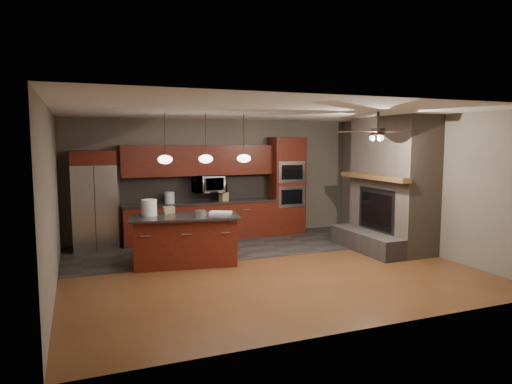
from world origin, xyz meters
name	(u,v)px	position (x,y,z in m)	size (l,w,h in m)	color
ground	(265,267)	(0.00, 0.00, 0.00)	(7.00, 7.00, 0.00)	brown
ceiling	(265,112)	(0.00, 0.00, 2.80)	(7.00, 6.00, 0.02)	white
back_wall	(217,179)	(0.00, 3.00, 1.40)	(7.00, 0.02, 2.80)	#6F6859
right_wall	(421,184)	(3.50, 0.00, 1.40)	(0.02, 6.00, 2.80)	#6F6859
left_wall	(52,200)	(-3.50, 0.00, 1.40)	(0.02, 6.00, 2.80)	#6F6859
slate_tile_patch	(233,246)	(0.00, 1.80, 0.01)	(7.00, 2.40, 0.01)	#2F2D2B
fireplace_column	(390,188)	(3.04, 0.40, 1.30)	(1.30, 2.10, 2.80)	#726051
back_cabinetry	(201,202)	(-0.48, 2.74, 0.89)	(3.59, 0.64, 2.20)	#5B1C10
oven_tower	(286,186)	(1.70, 2.69, 1.19)	(0.80, 0.63, 2.38)	#5B1C10
microwave	(209,184)	(-0.27, 2.75, 1.30)	(0.73, 0.41, 0.50)	silver
refrigerator	(94,200)	(-2.81, 2.62, 1.05)	(0.90, 0.75, 2.10)	silver
kitchen_island	(185,240)	(-1.31, 0.70, 0.47)	(2.10, 1.21, 0.92)	#5B1C10
white_bucket	(149,208)	(-1.91, 0.97, 1.07)	(0.28, 0.28, 0.30)	white
paint_can	(200,214)	(-1.07, 0.49, 0.98)	(0.18, 0.18, 0.12)	silver
paint_tray	(221,213)	(-0.62, 0.70, 0.94)	(0.40, 0.28, 0.04)	silver
cardboard_box	(169,210)	(-1.53, 1.11, 0.98)	(0.20, 0.15, 0.13)	#987A4E
counter_bucket	(169,198)	(-1.21, 2.70, 1.03)	(0.22, 0.22, 0.25)	silver
counter_box	(224,196)	(0.06, 2.65, 1.00)	(0.18, 0.14, 0.21)	tan
pendant_left	(165,159)	(-1.65, 0.70, 1.96)	(0.26, 0.26, 0.92)	black
pendant_center	(206,159)	(-0.90, 0.70, 1.96)	(0.26, 0.26, 0.92)	black
pendant_right	(244,158)	(-0.15, 0.70, 1.96)	(0.26, 0.26, 0.92)	black
ceiling_fan	(378,131)	(1.80, -0.80, 2.46)	(1.27, 1.33, 0.41)	black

